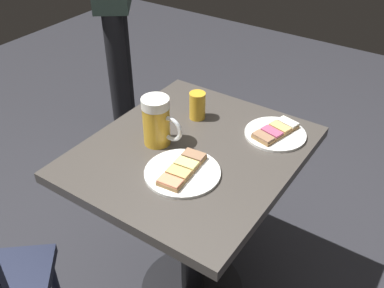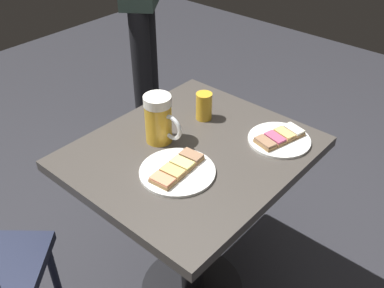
# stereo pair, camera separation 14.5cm
# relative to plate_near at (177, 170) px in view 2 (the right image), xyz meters

# --- Properties ---
(cafe_table) EXTENTS (0.77, 0.67, 0.76)m
(cafe_table) POSITION_rel_plate_near_xyz_m (-0.13, -0.05, -0.18)
(cafe_table) COLOR black
(cafe_table) RESTS_ON ground_plane
(plate_near) EXTENTS (0.24, 0.24, 0.03)m
(plate_near) POSITION_rel_plate_near_xyz_m (0.00, 0.00, 0.00)
(plate_near) COLOR white
(plate_near) RESTS_ON cafe_table
(plate_far) EXTENTS (0.21, 0.21, 0.03)m
(plate_far) POSITION_rel_plate_near_xyz_m (-0.36, 0.15, 0.00)
(plate_far) COLOR white
(plate_far) RESTS_ON cafe_table
(beer_mug) EXTENTS (0.09, 0.15, 0.17)m
(beer_mug) POSITION_rel_plate_near_xyz_m (-0.09, -0.17, 0.08)
(beer_mug) COLOR gold
(beer_mug) RESTS_ON cafe_table
(beer_glass_small) EXTENTS (0.06, 0.06, 0.10)m
(beer_glass_small) POSITION_rel_plate_near_xyz_m (-0.30, -0.14, 0.04)
(beer_glass_small) COLOR gold
(beer_glass_small) RESTS_ON cafe_table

